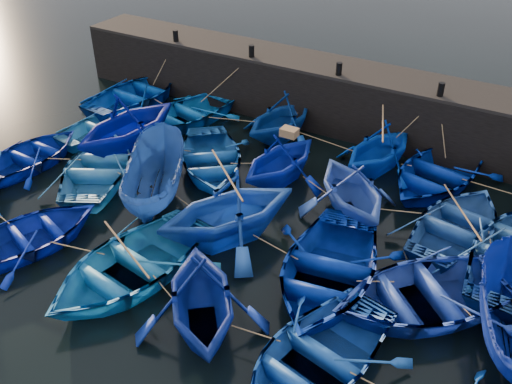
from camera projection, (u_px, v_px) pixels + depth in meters
The scene contains 31 objects.
ground at pixel (201, 262), 16.97m from camera, with size 120.00×120.00×0.00m, color black.
quay_wall at pixel (345, 99), 23.85m from camera, with size 26.00×2.50×2.50m, color black.
quay_top at pixel (347, 69), 23.13m from camera, with size 26.00×2.50×0.12m, color black.
bollard_0 at pixel (176, 36), 25.72m from camera, with size 0.24×0.24×0.50m, color black.
bollard_1 at pixel (252, 51), 24.02m from camera, with size 0.24×0.24×0.50m, color black.
bollard_2 at pixel (339, 69), 22.32m from camera, with size 0.24×0.24×0.50m, color black.
bollard_3 at pixel (441, 89), 20.61m from camera, with size 0.24×0.24×0.50m, color black.
boat_0 at pixel (136, 93), 26.06m from camera, with size 3.80×5.32×1.10m, color navy.
boat_1 at pixel (185, 113), 24.45m from camera, with size 3.47×4.85×1.01m, color #0855A9.
boat_2 at pixel (281, 117), 22.93m from camera, with size 3.33×3.86×2.03m, color navy.
boat_3 at pixel (379, 148), 20.87m from camera, with size 3.23×3.74×1.97m, color #033CD4.
boat_4 at pixel (436, 173), 20.25m from camera, with size 3.67×5.13×1.06m, color navy.
boat_6 at pixel (104, 126), 23.59m from camera, with size 2.95×4.12×0.85m, color blue.
boat_7 at pixel (128, 124), 21.92m from camera, with size 4.09×4.75×2.50m, color #000D86.
boat_8 at pixel (210, 158), 21.16m from camera, with size 3.46×4.83×1.00m, color #145099.
boat_9 at pixel (281, 159), 20.14m from camera, with size 3.26×3.78×1.99m, color #061FA4.
boat_10 at pixel (352, 188), 18.46m from camera, with size 3.40×3.94×2.08m, color blue.
boat_11 at pixel (459, 224), 17.74m from camera, with size 3.34×4.66×0.97m, color navy.
boat_13 at pixel (31, 155), 21.51m from camera, with size 3.06×4.28×0.89m, color navy.
boat_14 at pixel (99, 167), 20.62m from camera, with size 3.56×4.97×1.03m, color #337CD2.
boat_15 at pixel (154, 178), 19.12m from camera, with size 1.87×4.95×1.92m, color navy.
boat_16 at pixel (228, 209), 17.21m from camera, with size 3.94×4.57×2.40m, color #1644A9.
boat_17 at pixel (327, 270), 15.84m from camera, with size 3.92×5.48×1.14m, color navy.
boat_18 at pixel (427, 293), 15.06m from camera, with size 3.91×5.46×1.13m, color #1F3DA1.
boat_21 at pixel (30, 235), 17.33m from camera, with size 3.14×4.40×0.91m, color navy.
boat_22 at pixel (128, 264), 16.03m from camera, with size 3.86×5.39×1.12m, color blue.
boat_23 at pixel (201, 298), 14.21m from camera, with size 3.47×4.02×2.12m, color navy.
boat_24 at pixel (314, 358), 13.32m from camera, with size 3.51×4.91×1.02m, color #164DB3.
wooden_crate at pixel (289, 132), 19.39m from camera, with size 0.57×0.42×0.28m, color olive.
mooring_ropes at pixel (279, 161), 20.21m from camera, with size 17.86×11.66×2.10m.
loose_oars at pixel (308, 185), 17.50m from camera, with size 9.78×11.43×1.50m.
Camera 1 is at (8.04, -10.41, 11.05)m, focal length 40.00 mm.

